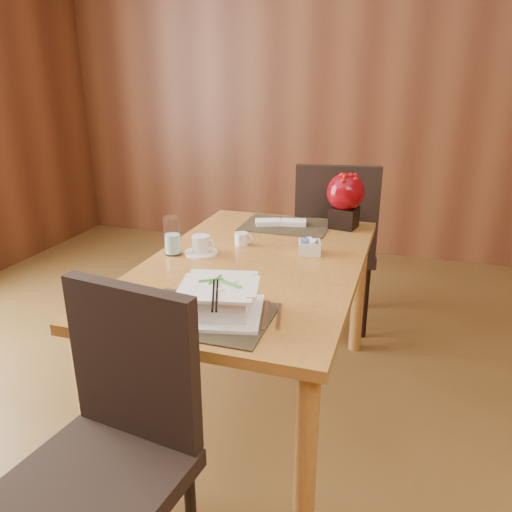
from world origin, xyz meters
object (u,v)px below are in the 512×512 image
(far_chair, at_px, (334,238))
(creamer_jug, at_px, (241,239))
(near_chair, at_px, (112,437))
(soup_setting, at_px, (220,300))
(berry_decor, at_px, (345,197))
(dining_table, at_px, (254,282))
(sugar_caddy, at_px, (309,247))
(water_glass, at_px, (172,236))
(coffee_cup, at_px, (201,246))
(bread_plate, at_px, (113,311))

(far_chair, bearing_deg, creamer_jug, 55.67)
(near_chair, bearing_deg, far_chair, 87.94)
(soup_setting, distance_m, far_chair, 1.46)
(soup_setting, distance_m, berry_decor, 1.17)
(far_chair, bearing_deg, soup_setting, 73.62)
(dining_table, distance_m, creamer_jug, 0.26)
(berry_decor, xyz_separation_m, far_chair, (-0.09, 0.30, -0.33))
(dining_table, distance_m, soup_setting, 0.55)
(sugar_caddy, distance_m, berry_decor, 0.48)
(berry_decor, height_order, far_chair, far_chair)
(soup_setting, distance_m, creamer_jug, 0.73)
(creamer_jug, relative_size, sugar_caddy, 0.85)
(water_glass, bearing_deg, coffee_cup, 18.62)
(sugar_caddy, bearing_deg, soup_setting, -102.90)
(creamer_jug, xyz_separation_m, sugar_caddy, (0.33, -0.02, -0.00))
(berry_decor, relative_size, far_chair, 0.27)
(dining_table, relative_size, creamer_jug, 18.60)
(soup_setting, height_order, water_glass, water_glass)
(near_chair, bearing_deg, sugar_caddy, 81.45)
(sugar_caddy, relative_size, near_chair, 0.10)
(dining_table, height_order, coffee_cup, coffee_cup)
(dining_table, bearing_deg, creamer_jug, 123.24)
(bread_plate, bearing_deg, dining_table, 63.66)
(water_glass, xyz_separation_m, berry_decor, (0.66, 0.64, 0.08))
(soup_setting, bearing_deg, creamer_jug, 90.81)
(coffee_cup, bearing_deg, berry_decor, 47.69)
(soup_setting, bearing_deg, dining_table, 82.54)
(sugar_caddy, bearing_deg, far_chair, 90.12)
(coffee_cup, xyz_separation_m, far_chair, (0.46, 0.90, -0.20))
(dining_table, bearing_deg, sugar_caddy, 38.86)
(near_chair, bearing_deg, creamer_jug, 98.00)
(dining_table, xyz_separation_m, sugar_caddy, (0.21, 0.17, 0.13))
(sugar_caddy, height_order, bread_plate, sugar_caddy)
(creamer_jug, bearing_deg, dining_table, -59.51)
(dining_table, distance_m, water_glass, 0.41)
(water_glass, xyz_separation_m, creamer_jug, (0.25, 0.21, -0.06))
(water_glass, relative_size, near_chair, 0.18)
(bread_plate, relative_size, near_chair, 0.15)
(creamer_jug, bearing_deg, berry_decor, 42.88)
(near_chair, relative_size, far_chair, 0.93)
(dining_table, height_order, near_chair, near_chair)
(coffee_cup, height_order, berry_decor, berry_decor)
(far_chair, bearing_deg, coffee_cup, 53.01)
(coffee_cup, distance_m, far_chair, 1.03)
(water_glass, bearing_deg, bread_plate, -83.51)
(creamer_jug, height_order, sugar_caddy, creamer_jug)
(soup_setting, relative_size, berry_decor, 1.16)
(dining_table, xyz_separation_m, creamer_jug, (-0.12, 0.19, 0.13))
(water_glass, relative_size, far_chair, 0.16)
(water_glass, relative_size, berry_decor, 0.60)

